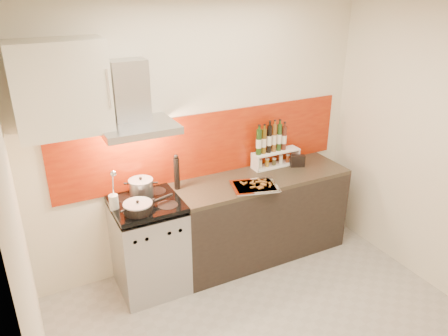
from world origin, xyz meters
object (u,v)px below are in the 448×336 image
saute_pan (139,207)px  pepper_mill (177,172)px  baking_tray (255,186)px  counter (260,216)px  stock_pot (141,188)px  range_stove (149,247)px

saute_pan → pepper_mill: bearing=31.9°
saute_pan → baking_tray: saute_pan is taller
counter → baking_tray: size_ratio=3.61×
counter → stock_pot: bearing=174.4°
range_stove → counter: range_stove is taller
pepper_mill → baking_tray: size_ratio=0.70×
baking_tray → stock_pot: bearing=163.1°
pepper_mill → saute_pan: bearing=-148.1°
range_stove → pepper_mill: 0.73m
stock_pot → baking_tray: size_ratio=0.44×
range_stove → pepper_mill: (0.35, 0.13, 0.63)m
counter → stock_pot: stock_pot is taller
baking_tray → range_stove: bearing=169.7°
range_stove → counter: size_ratio=0.51×
range_stove → baking_tray: 1.13m
saute_pan → pepper_mill: 0.55m
counter → pepper_mill: bearing=171.5°
counter → baking_tray: baking_tray is taller
pepper_mill → baking_tray: bearing=-25.6°
range_stove → stock_pot: 0.56m
counter → pepper_mill: pepper_mill is taller
saute_pan → baking_tray: bearing=-1.6°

